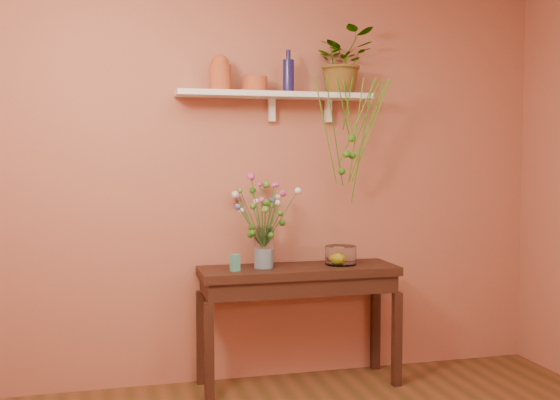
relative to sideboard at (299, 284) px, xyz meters
name	(u,v)px	position (x,y,z in m)	size (l,w,h in m)	color
room	(380,200)	(-0.18, -1.77, 0.67)	(4.04, 4.04, 2.70)	brown
sideboard	(299,284)	(0.00, 0.00, 0.00)	(1.30, 0.42, 0.79)	#321810
wall_shelf	(276,96)	(-0.12, 0.10, 1.24)	(1.30, 0.24, 0.19)	white
terracotta_jug	(220,73)	(-0.50, 0.08, 1.37)	(0.14, 0.14, 0.23)	#B5442D
terracotta_pot	(255,84)	(-0.27, 0.10, 1.31)	(0.16, 0.16, 0.10)	#B5442D
blue_bottle	(288,75)	(-0.05, 0.07, 1.37)	(0.09, 0.09, 0.27)	#191547
spider_plant	(343,61)	(0.33, 0.08, 1.48)	(0.39, 0.34, 0.43)	#2C6F14
plant_fronds	(351,141)	(0.33, -0.08, 0.94)	(0.56, 0.30, 0.81)	#2C6F14
glass_vase	(264,250)	(-0.23, 0.01, 0.23)	(0.13, 0.13, 0.27)	white
bouquet	(261,206)	(-0.25, 0.02, 0.52)	(0.41, 0.45, 0.49)	#386B28
glass_bowl	(341,256)	(0.30, 0.02, 0.17)	(0.21, 0.21, 0.13)	white
lemon	(339,258)	(0.28, 0.01, 0.16)	(0.08, 0.08, 0.08)	yellow
carton	(235,263)	(-0.44, -0.06, 0.17)	(0.05, 0.04, 0.11)	teal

